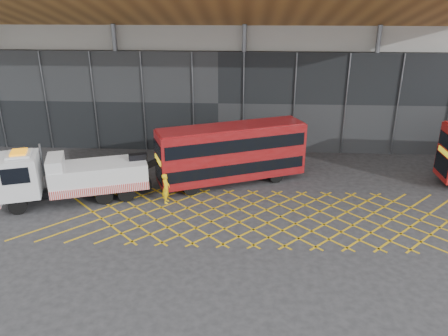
{
  "coord_description": "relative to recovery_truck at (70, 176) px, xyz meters",
  "views": [
    {
      "loc": [
        4.33,
        -22.78,
        12.17
      ],
      "look_at": [
        3.0,
        1.5,
        2.4
      ],
      "focal_mm": 35.0,
      "sensor_mm": 36.0,
      "label": 1
    }
  ],
  "objects": [
    {
      "name": "bus_towed",
      "position": [
        9.85,
        3.36,
        0.59
      ],
      "size": [
        10.1,
        5.96,
        4.07
      ],
      "rotation": [
        0.0,
        0.0,
        0.39
      ],
      "color": "maroon",
      "rests_on": "ground_plane"
    },
    {
      "name": "recovery_truck",
      "position": [
        0.0,
        0.0,
        0.0
      ],
      "size": [
        10.23,
        5.13,
        3.61
      ],
      "rotation": [
        0.0,
        0.0,
        0.33
      ],
      "color": "black",
      "rests_on": "ground_plane"
    },
    {
      "name": "worker",
      "position": [
        5.94,
        0.06,
        -0.71
      ],
      "size": [
        0.46,
        0.7,
        1.92
      ],
      "primitive_type": "imported",
      "rotation": [
        0.0,
        0.0,
        1.57
      ],
      "color": "yellow",
      "rests_on": "ground_plane"
    },
    {
      "name": "construction_building",
      "position": [
        8.45,
        16.94,
        7.31
      ],
      "size": [
        55.0,
        23.97,
        18.0
      ],
      "color": "#969691",
      "rests_on": "ground_plane"
    },
    {
      "name": "ground_plane",
      "position": [
        6.53,
        -1.45,
        -1.67
      ],
      "size": [
        120.0,
        120.0,
        0.0
      ],
      "primitive_type": "plane",
      "color": "#27282A"
    },
    {
      "name": "road_markings",
      "position": [
        12.13,
        -1.45,
        -1.66
      ],
      "size": [
        27.96,
        7.16,
        0.01
      ],
      "color": "gold",
      "rests_on": "ground_plane"
    }
  ]
}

